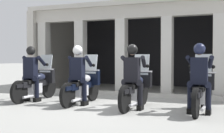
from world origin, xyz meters
The scene contains 11 objects.
ground_plane centered at (0.00, 3.00, 0.00)m, with size 80.00×80.00×0.00m, color #999993.
station_building centered at (0.14, 4.51, 1.98)m, with size 9.16×4.01×3.19m.
kerb_strip centered at (0.14, 2.08, 0.06)m, with size 8.66×0.24×0.12m, color #B7B5AD.
motorcycle_far_left centered at (-2.35, 0.06, 0.50)m, with size 0.62×2.04×1.35m.
police_officer_far_left centered at (-2.35, -0.23, 0.94)m, with size 0.63×0.61×1.58m.
motorcycle_center_left centered at (-0.78, -0.02, 0.50)m, with size 0.62×2.04×1.35m.
police_officer_center_left centered at (-0.78, -0.30, 0.94)m, with size 0.63×0.61×1.58m.
motorcycle_center_right centered at (0.78, -0.13, 0.50)m, with size 0.62×2.04×1.35m.
police_officer_center_right centered at (0.78, -0.42, 0.94)m, with size 0.63×0.61×1.58m.
motorcycle_far_right centered at (2.35, -0.10, 0.50)m, with size 0.62×2.04×1.35m.
police_officer_far_right centered at (2.35, -0.39, 0.94)m, with size 0.63×0.61×1.58m.
Camera 1 is at (3.24, -7.51, 1.28)m, focal length 49.81 mm.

